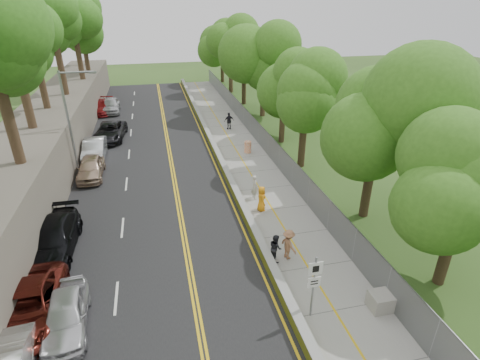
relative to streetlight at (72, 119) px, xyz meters
name	(u,v)px	position (x,y,z in m)	size (l,w,h in m)	color
ground	(267,275)	(10.46, -14.00, -4.64)	(140.00, 140.00, 0.00)	#33511E
road	(151,166)	(5.06, 1.00, -4.62)	(11.20, 66.00, 0.04)	black
sidewalk	(245,157)	(13.01, 1.00, -4.61)	(4.20, 66.00, 0.05)	gray
jersey_barrier	(218,157)	(10.71, 1.00, -4.34)	(0.42, 66.00, 0.60)	#D9EB1F
rock_embankment	(38,152)	(-3.04, 1.00, -2.64)	(5.00, 66.00, 4.00)	#595147
chainlink_fence	(268,145)	(15.11, 1.00, -3.64)	(0.04, 66.00, 2.00)	slate
trees_embankment	(15,30)	(-2.54, 1.00, 5.86)	(6.40, 66.00, 13.00)	#3F8522
trees_fenceside	(299,73)	(17.46, 1.00, 2.36)	(7.00, 66.00, 14.00)	#448323
streetlight	(72,119)	(0.00, 0.00, 0.00)	(2.52, 0.22, 8.00)	gray
signpost	(314,281)	(11.51, -17.02, -2.68)	(0.62, 0.09, 3.10)	gray
construction_barrel	(248,147)	(13.54, 2.00, -4.08)	(0.62, 0.62, 1.02)	#F85D1B
concrete_block	(383,301)	(14.76, -17.31, -4.20)	(1.18, 0.88, 0.79)	gray
car_0	(66,314)	(1.46, -15.31, -3.89)	(1.67, 4.16, 1.42)	silver
car_2	(29,306)	(-0.13, -14.51, -3.86)	(2.44, 5.30, 1.47)	#561912
car_3	(53,239)	(-0.14, -9.67, -3.78)	(2.31, 5.68, 1.65)	black
car_4	(91,168)	(0.67, -0.11, -3.84)	(1.80, 4.47, 1.52)	tan
car_5	(94,149)	(0.52, 3.77, -3.80)	(1.70, 4.86, 1.60)	#B1B4B8
car_6	(110,131)	(1.46, 8.47, -3.83)	(2.56, 5.56, 1.54)	black
car_7	(103,107)	(-0.14, 18.31, -3.86)	(2.08, 5.11, 1.48)	maroon
car_8	(111,105)	(0.82, 18.40, -3.76)	(1.98, 4.92, 1.68)	#BCBCC1
painter_0	(261,199)	(11.91, -7.94, -3.75)	(0.82, 0.53, 1.68)	orange
painter_1	(255,187)	(11.91, -6.27, -3.74)	(0.62, 0.41, 1.70)	beige
painter_2	(276,248)	(11.21, -13.00, -3.83)	(0.74, 0.58, 1.52)	black
painter_3	(288,244)	(11.91, -13.00, -3.74)	(1.09, 0.63, 1.69)	#A16948
person_far	(229,121)	(13.26, 8.80, -3.71)	(1.04, 0.43, 1.77)	black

